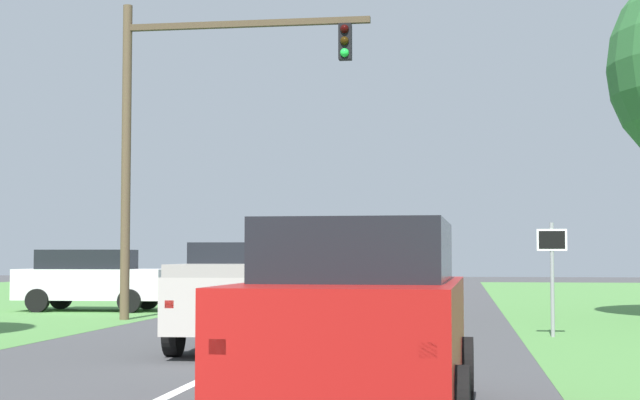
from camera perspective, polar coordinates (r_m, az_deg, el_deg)
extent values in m
plane|color=#424244|center=(15.78, -4.23, -9.25)|extent=(120.00, 120.00, 0.00)
cube|color=#9E1411|center=(9.81, 2.28, -7.78)|extent=(2.11, 4.64, 1.02)
cube|color=black|center=(10.01, 2.44, -3.02)|extent=(1.83, 2.89, 0.61)
cube|color=red|center=(7.75, -6.02, -8.59)|extent=(0.14, 0.06, 0.12)
cube|color=red|center=(7.48, 6.38, -8.78)|extent=(0.14, 0.06, 0.12)
cylinder|color=black|center=(11.43, -1.86, -9.72)|extent=(0.26, 0.73, 0.72)
cylinder|color=black|center=(11.21, 8.42, -9.81)|extent=(0.26, 0.73, 0.72)
cube|color=#B7B2A8|center=(17.53, -4.15, -5.86)|extent=(2.28, 5.63, 0.90)
cube|color=black|center=(17.24, -4.28, -3.48)|extent=(1.84, 2.20, 0.56)
cube|color=#9C978F|center=(15.82, -5.13, -4.14)|extent=(1.98, 2.20, 0.20)
cube|color=red|center=(15.01, -8.86, -6.09)|extent=(0.14, 0.07, 0.12)
cube|color=red|center=(14.71, -2.74, -6.19)|extent=(0.14, 0.07, 0.12)
cylinder|color=black|center=(19.41, -6.22, -6.94)|extent=(0.28, 0.81, 0.80)
cylinder|color=black|center=(19.13, -0.41, -7.01)|extent=(0.28, 0.81, 0.80)
cylinder|color=black|center=(16.07, -8.61, -7.68)|extent=(0.28, 0.81, 0.80)
cylinder|color=black|center=(15.73, -1.60, -7.81)|extent=(0.28, 0.81, 0.80)
cylinder|color=brown|center=(25.40, -11.37, 2.26)|extent=(0.24, 0.24, 8.14)
cube|color=#4C3D2B|center=(25.10, -4.35, 10.31)|extent=(6.33, 0.16, 0.16)
cube|color=black|center=(24.55, 1.50, 9.29)|extent=(0.32, 0.28, 0.90)
sphere|color=black|center=(24.48, 1.45, 10.05)|extent=(0.22, 0.22, 0.22)
sphere|color=black|center=(24.41, 1.45, 9.37)|extent=(0.22, 0.22, 0.22)
sphere|color=#1ED83F|center=(24.35, 1.46, 8.68)|extent=(0.22, 0.22, 0.22)
cylinder|color=gray|center=(20.08, 13.54, -4.59)|extent=(0.08, 0.08, 2.31)
cube|color=white|center=(20.04, 13.51, -2.30)|extent=(0.60, 0.03, 0.44)
cube|color=black|center=(20.03, 13.52, -2.30)|extent=(0.52, 0.01, 0.36)
cube|color=silver|center=(29.52, -13.18, -4.86)|extent=(4.47, 1.96, 0.90)
cube|color=black|center=(29.59, -13.57, -3.42)|extent=(2.70, 1.68, 0.57)
cube|color=red|center=(28.16, -9.49, -4.89)|extent=(0.07, 0.14, 0.12)
cube|color=red|center=(29.59, -8.71, -4.81)|extent=(0.07, 0.14, 0.12)
cylinder|color=black|center=(29.19, -16.33, -5.71)|extent=(0.69, 0.24, 0.68)
cylinder|color=black|center=(30.86, -15.04, -5.59)|extent=(0.69, 0.24, 0.68)
cylinder|color=black|center=(28.25, -11.18, -5.87)|extent=(0.69, 0.24, 0.68)
cylinder|color=black|center=(29.98, -10.14, -5.73)|extent=(0.69, 0.24, 0.68)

